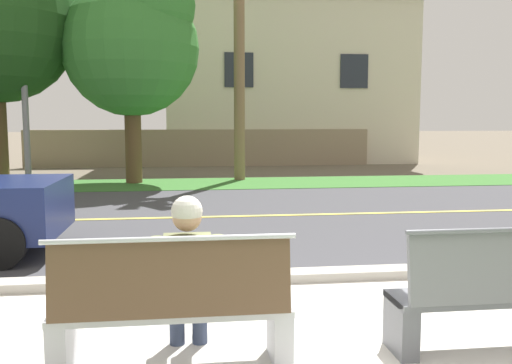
% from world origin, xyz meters
% --- Properties ---
extents(ground_plane, '(140.00, 140.00, 0.00)m').
position_xyz_m(ground_plane, '(0.00, 8.00, 0.00)').
color(ground_plane, '#665B4C').
extents(sidewalk_pavement, '(44.00, 3.60, 0.01)m').
position_xyz_m(sidewalk_pavement, '(0.00, 0.40, 0.01)').
color(sidewalk_pavement, beige).
rests_on(sidewalk_pavement, ground_plane).
extents(curb_edge, '(44.00, 0.30, 0.11)m').
position_xyz_m(curb_edge, '(0.00, 2.35, 0.06)').
color(curb_edge, '#ADA89E').
rests_on(curb_edge, ground_plane).
extents(street_asphalt, '(52.00, 8.00, 0.01)m').
position_xyz_m(street_asphalt, '(0.00, 6.50, 0.00)').
color(street_asphalt, '#424247').
rests_on(street_asphalt, ground_plane).
extents(road_centre_line, '(48.00, 0.14, 0.01)m').
position_xyz_m(road_centre_line, '(0.00, 6.50, 0.01)').
color(road_centre_line, '#E0CC4C').
rests_on(road_centre_line, ground_plane).
extents(far_verge_grass, '(48.00, 2.80, 0.02)m').
position_xyz_m(far_verge_grass, '(0.00, 11.81, 0.01)').
color(far_verge_grass, '#38702D').
rests_on(far_verge_grass, ground_plane).
extents(bench_left, '(1.70, 0.48, 1.01)m').
position_xyz_m(bench_left, '(-1.25, 0.28, 0.45)').
color(bench_left, silver).
rests_on(bench_left, ground_plane).
extents(bench_right, '(1.70, 0.48, 1.01)m').
position_xyz_m(bench_right, '(1.25, 0.28, 0.45)').
color(bench_right, slate).
rests_on(bench_right, ground_plane).
extents(seated_person_olive, '(0.52, 0.68, 1.25)m').
position_xyz_m(seated_person_olive, '(-1.14, 0.45, 0.68)').
color(seated_person_olive, '#333D56').
rests_on(seated_person_olive, ground_plane).
extents(streetlamp, '(0.24, 2.10, 7.51)m').
position_xyz_m(streetlamp, '(-5.20, 11.60, 4.27)').
color(streetlamp, gray).
rests_on(streetlamp, ground_plane).
extents(shade_tree_centre, '(3.73, 3.73, 6.15)m').
position_xyz_m(shade_tree_centre, '(-2.47, 12.18, 3.99)').
color(shade_tree_centre, brown).
rests_on(shade_tree_centre, ground_plane).
extents(garden_wall, '(13.00, 0.36, 1.40)m').
position_xyz_m(garden_wall, '(-0.55, 17.69, 0.70)').
color(garden_wall, gray).
rests_on(garden_wall, ground_plane).
extents(house_across_street, '(10.80, 6.91, 7.23)m').
position_xyz_m(house_across_street, '(3.16, 20.89, 3.66)').
color(house_across_street, beige).
rests_on(house_across_street, ground_plane).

